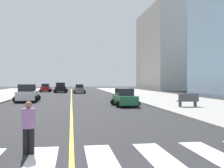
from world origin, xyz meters
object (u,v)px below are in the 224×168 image
pedestrian_crossing (29,125)px  car_white_nearest (27,94)px  car_red_fifth (46,88)px  car_black_second (61,88)px  car_gray_third (79,89)px  car_green_fourth (125,98)px  park_bench (188,100)px

pedestrian_crossing → car_white_nearest: bearing=105.0°
car_red_fifth → pedestrian_crossing: (4.01, -51.65, 0.13)m
car_black_second → car_gray_third: bearing=-47.8°
car_green_fourth → park_bench: car_green_fourth is taller
car_green_fourth → park_bench: 5.72m
car_red_fifth → park_bench: (15.30, -38.09, -0.12)m
car_black_second → pedestrian_crossing: size_ratio=2.61×
pedestrian_crossing → car_green_fourth: bearing=75.3°
car_red_fifth → park_bench: bearing=-66.9°
car_black_second → car_green_fourth: bearing=-77.0°
car_black_second → car_green_fourth: 31.97m
car_green_fourth → car_red_fifth: car_red_fifth is taller
car_green_fourth → park_bench: size_ratio=2.08×
car_white_nearest → car_gray_third: size_ratio=1.16×
car_gray_third → park_bench: 31.11m
car_gray_third → car_red_fifth: 10.67m
car_gray_third → pedestrian_crossing: (-2.89, -43.51, 0.15)m
park_bench → car_white_nearest: bearing=58.1°
car_black_second → car_green_fourth: car_black_second is taller
car_green_fourth → pedestrian_crossing: size_ratio=2.20×
park_bench → pedestrian_crossing: pedestrian_crossing is taller
car_white_nearest → pedestrian_crossing: (3.54, -23.30, 0.02)m
car_white_nearest → car_gray_third: (6.43, 20.20, -0.13)m
pedestrian_crossing → car_gray_third: bearing=92.5°
car_gray_third → car_green_fourth: (3.40, -27.16, -0.02)m
car_red_fifth → pedestrian_crossing: bearing=-84.3°
car_green_fourth → pedestrian_crossing: bearing=66.7°
car_white_nearest → car_black_second: size_ratio=0.99×
car_gray_third → pedestrian_crossing: size_ratio=2.24×
car_gray_third → car_red_fifth: car_red_fifth is taller
car_white_nearest → pedestrian_crossing: size_ratio=2.60×
car_black_second → park_bench: size_ratio=2.48×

